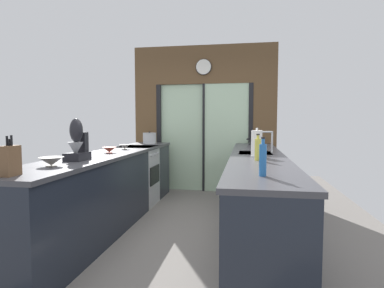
{
  "coord_description": "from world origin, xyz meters",
  "views": [
    {
      "loc": [
        0.76,
        -3.4,
        1.31
      ],
      "look_at": [
        0.03,
        0.93,
        0.99
      ],
      "focal_mm": 29.27,
      "sensor_mm": 36.0,
      "label": 1
    }
  ],
  "objects_px": {
    "mixing_bowl_near": "(51,161)",
    "stand_mixer": "(77,144)",
    "knife_block": "(10,160)",
    "stock_pot": "(150,138)",
    "oven_range": "(137,176)",
    "paper_towel_roll": "(257,144)",
    "soap_bottle_far": "(258,149)",
    "soap_bottle_near": "(263,159)",
    "mixing_bowl_mid": "(109,150)",
    "mixing_bowl_far": "(125,147)",
    "kettle": "(253,139)"
  },
  "relations": [
    {
      "from": "oven_range",
      "to": "kettle",
      "type": "xyz_separation_m",
      "value": [
        1.8,
        0.6,
        0.56
      ]
    },
    {
      "from": "mixing_bowl_near",
      "to": "stock_pot",
      "type": "xyz_separation_m",
      "value": [
        -0.0,
        2.83,
        0.05
      ]
    },
    {
      "from": "mixing_bowl_mid",
      "to": "stock_pot",
      "type": "xyz_separation_m",
      "value": [
        -0.0,
        1.65,
        0.06
      ]
    },
    {
      "from": "stand_mixer",
      "to": "stock_pot",
      "type": "relative_size",
      "value": 1.79
    },
    {
      "from": "mixing_bowl_mid",
      "to": "stock_pot",
      "type": "relative_size",
      "value": 0.72
    },
    {
      "from": "mixing_bowl_near",
      "to": "oven_range",
      "type": "bearing_deg",
      "value": 90.48
    },
    {
      "from": "stock_pot",
      "to": "soap_bottle_far",
      "type": "xyz_separation_m",
      "value": [
        1.78,
        -2.1,
        0.02
      ]
    },
    {
      "from": "kettle",
      "to": "paper_towel_roll",
      "type": "distance_m",
      "value": 1.74
    },
    {
      "from": "oven_range",
      "to": "paper_towel_roll",
      "type": "relative_size",
      "value": 2.87
    },
    {
      "from": "mixing_bowl_far",
      "to": "stock_pot",
      "type": "relative_size",
      "value": 0.61
    },
    {
      "from": "oven_range",
      "to": "knife_block",
      "type": "distance_m",
      "value": 2.74
    },
    {
      "from": "stock_pot",
      "to": "kettle",
      "type": "relative_size",
      "value": 0.97
    },
    {
      "from": "mixing_bowl_mid",
      "to": "stock_pot",
      "type": "distance_m",
      "value": 1.66
    },
    {
      "from": "soap_bottle_near",
      "to": "paper_towel_roll",
      "type": "xyz_separation_m",
      "value": [
        -0.0,
        1.24,
        0.02
      ]
    },
    {
      "from": "stand_mixer",
      "to": "soap_bottle_near",
      "type": "height_order",
      "value": "stand_mixer"
    },
    {
      "from": "stand_mixer",
      "to": "soap_bottle_far",
      "type": "distance_m",
      "value": 1.8
    },
    {
      "from": "soap_bottle_near",
      "to": "mixing_bowl_near",
      "type": "bearing_deg",
      "value": 174.07
    },
    {
      "from": "oven_range",
      "to": "knife_block",
      "type": "relative_size",
      "value": 3.14
    },
    {
      "from": "mixing_bowl_mid",
      "to": "kettle",
      "type": "xyz_separation_m",
      "value": [
        1.78,
        1.63,
        0.06
      ]
    },
    {
      "from": "soap_bottle_near",
      "to": "soap_bottle_far",
      "type": "height_order",
      "value": "soap_bottle_near"
    },
    {
      "from": "stand_mixer",
      "to": "soap_bottle_near",
      "type": "bearing_deg",
      "value": -19.07
    },
    {
      "from": "stock_pot",
      "to": "paper_towel_roll",
      "type": "distance_m",
      "value": 2.51
    },
    {
      "from": "mixing_bowl_near",
      "to": "stand_mixer",
      "type": "height_order",
      "value": "stand_mixer"
    },
    {
      "from": "mixing_bowl_mid",
      "to": "mixing_bowl_far",
      "type": "xyz_separation_m",
      "value": [
        -0.0,
        0.5,
        -0.0
      ]
    },
    {
      "from": "mixing_bowl_far",
      "to": "soap_bottle_near",
      "type": "distance_m",
      "value": 2.57
    },
    {
      "from": "stock_pot",
      "to": "kettle",
      "type": "xyz_separation_m",
      "value": [
        1.78,
        -0.02,
        0.0
      ]
    },
    {
      "from": "mixing_bowl_mid",
      "to": "soap_bottle_near",
      "type": "distance_m",
      "value": 2.24
    },
    {
      "from": "stock_pot",
      "to": "soap_bottle_near",
      "type": "relative_size",
      "value": 0.84
    },
    {
      "from": "knife_block",
      "to": "stock_pot",
      "type": "distance_m",
      "value": 3.3
    },
    {
      "from": "mixing_bowl_far",
      "to": "paper_towel_roll",
      "type": "height_order",
      "value": "paper_towel_roll"
    },
    {
      "from": "mixing_bowl_mid",
      "to": "mixing_bowl_far",
      "type": "distance_m",
      "value": 0.5
    },
    {
      "from": "knife_block",
      "to": "soap_bottle_far",
      "type": "distance_m",
      "value": 2.15
    },
    {
      "from": "paper_towel_roll",
      "to": "stand_mixer",
      "type": "bearing_deg",
      "value": -160.52
    },
    {
      "from": "mixing_bowl_near",
      "to": "stand_mixer",
      "type": "relative_size",
      "value": 0.5
    },
    {
      "from": "stand_mixer",
      "to": "knife_block",
      "type": "bearing_deg",
      "value": -90.0
    },
    {
      "from": "kettle",
      "to": "paper_towel_roll",
      "type": "xyz_separation_m",
      "value": [
        -0.0,
        -1.74,
        0.05
      ]
    },
    {
      "from": "oven_range",
      "to": "soap_bottle_far",
      "type": "relative_size",
      "value": 3.45
    },
    {
      "from": "stock_pot",
      "to": "soap_bottle_far",
      "type": "height_order",
      "value": "soap_bottle_far"
    },
    {
      "from": "stand_mixer",
      "to": "paper_towel_roll",
      "type": "distance_m",
      "value": 1.89
    },
    {
      "from": "kettle",
      "to": "stand_mixer",
      "type": "bearing_deg",
      "value": -126.93
    },
    {
      "from": "mixing_bowl_mid",
      "to": "knife_block",
      "type": "height_order",
      "value": "knife_block"
    },
    {
      "from": "oven_range",
      "to": "mixing_bowl_mid",
      "type": "bearing_deg",
      "value": -88.97
    },
    {
      "from": "soap_bottle_near",
      "to": "knife_block",
      "type": "bearing_deg",
      "value": -170.6
    },
    {
      "from": "mixing_bowl_near",
      "to": "mixing_bowl_mid",
      "type": "height_order",
      "value": "mixing_bowl_near"
    },
    {
      "from": "mixing_bowl_mid",
      "to": "kettle",
      "type": "height_order",
      "value": "kettle"
    },
    {
      "from": "kettle",
      "to": "soap_bottle_far",
      "type": "bearing_deg",
      "value": -90.07
    },
    {
      "from": "oven_range",
      "to": "mixing_bowl_far",
      "type": "relative_size",
      "value": 6.42
    },
    {
      "from": "oven_range",
      "to": "knife_block",
      "type": "xyz_separation_m",
      "value": [
        0.02,
        -2.68,
        0.58
      ]
    },
    {
      "from": "stock_pot",
      "to": "soap_bottle_near",
      "type": "xyz_separation_m",
      "value": [
        1.78,
        -3.01,
        0.02
      ]
    },
    {
      "from": "mixing_bowl_near",
      "to": "soap_bottle_far",
      "type": "xyz_separation_m",
      "value": [
        1.78,
        0.73,
        0.07
      ]
    }
  ]
}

